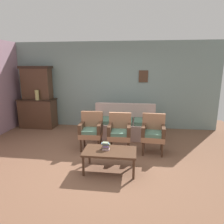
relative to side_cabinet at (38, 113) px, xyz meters
The scene contains 11 objects.
ground_plane 3.36m from the side_cabinet, 42.54° to the right, with size 7.68×7.68×0.00m, color brown.
wall_back_with_decor 2.64m from the side_cabinet, ahead, with size 6.40×0.09×2.70m.
side_cabinet is the anchor object (origin of this frame).
cabinet_upper_hutch 0.99m from the side_cabinet, 90.00° to the left, with size 0.99×0.38×1.03m.
vase_on_cabinet 0.65m from the side_cabinet, 59.22° to the right, with size 0.12×0.12×0.31m, color tan.
floral_couch 2.89m from the side_cabinet, 10.25° to the right, with size 1.75×0.80×0.90m.
armchair_near_cabinet 2.59m from the side_cabinet, 35.47° to the right, with size 0.54×0.51×0.90m.
armchair_near_couch_end 3.20m from the side_cabinet, 28.98° to the right, with size 0.53×0.50×0.90m.
armchair_row_middle 3.89m from the side_cabinet, 23.17° to the right, with size 0.56×0.53×0.90m.
coffee_table 3.69m from the side_cabinet, 42.93° to the right, with size 1.00×0.56×0.42m.
book_stack_on_table 3.60m from the side_cabinet, 43.40° to the right, with size 0.17×0.11×0.14m.
Camera 1 is at (0.74, -3.80, 2.01)m, focal length 32.53 mm.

